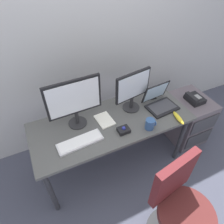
{
  "coord_description": "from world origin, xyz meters",
  "views": [
    {
      "loc": [
        -0.6,
        -1.29,
        2.14
      ],
      "look_at": [
        0.0,
        0.0,
        0.83
      ],
      "focal_mm": 32.45,
      "sensor_mm": 36.0,
      "label": 1
    }
  ],
  "objects_px": {
    "file_cabinet": "(187,119)",
    "laptop": "(160,102)",
    "office_chair": "(179,211)",
    "keyboard": "(80,142)",
    "cell_phone": "(151,95)",
    "coffee_mug": "(150,124)",
    "paper_notepad": "(105,120)",
    "desk_phone": "(194,99)",
    "monitor_main": "(74,100)",
    "monitor_side": "(133,89)",
    "trackball_mouse": "(124,130)",
    "banana": "(178,118)"
  },
  "relations": [
    {
      "from": "desk_phone",
      "to": "monitor_main",
      "type": "xyz_separation_m",
      "value": [
        -1.37,
        0.13,
        0.35
      ]
    },
    {
      "from": "monitor_side",
      "to": "keyboard",
      "type": "xyz_separation_m",
      "value": [
        -0.64,
        -0.22,
        -0.23
      ]
    },
    {
      "from": "office_chair",
      "to": "cell_phone",
      "type": "distance_m",
      "value": 1.2
    },
    {
      "from": "monitor_main",
      "to": "coffee_mug",
      "type": "relative_size",
      "value": 4.65
    },
    {
      "from": "coffee_mug",
      "to": "monitor_side",
      "type": "bearing_deg",
      "value": 92.65
    },
    {
      "from": "laptop",
      "to": "paper_notepad",
      "type": "xyz_separation_m",
      "value": [
        -0.62,
        0.04,
        -0.05
      ]
    },
    {
      "from": "monitor_side",
      "to": "laptop",
      "type": "bearing_deg",
      "value": -18.35
    },
    {
      "from": "monitor_main",
      "to": "coffee_mug",
      "type": "distance_m",
      "value": 0.74
    },
    {
      "from": "coffee_mug",
      "to": "banana",
      "type": "height_order",
      "value": "coffee_mug"
    },
    {
      "from": "monitor_main",
      "to": "desk_phone",
      "type": "bearing_deg",
      "value": -5.56
    },
    {
      "from": "monitor_main",
      "to": "keyboard",
      "type": "height_order",
      "value": "monitor_main"
    },
    {
      "from": "office_chair",
      "to": "monitor_side",
      "type": "bearing_deg",
      "value": 84.08
    },
    {
      "from": "monitor_main",
      "to": "monitor_side",
      "type": "relative_size",
      "value": 1.18
    },
    {
      "from": "monitor_side",
      "to": "paper_notepad",
      "type": "height_order",
      "value": "monitor_side"
    },
    {
      "from": "paper_notepad",
      "to": "coffee_mug",
      "type": "bearing_deg",
      "value": -38.37
    },
    {
      "from": "laptop",
      "to": "coffee_mug",
      "type": "bearing_deg",
      "value": -139.35
    },
    {
      "from": "desk_phone",
      "to": "trackball_mouse",
      "type": "distance_m",
      "value": 1.03
    },
    {
      "from": "office_chair",
      "to": "monitor_main",
      "type": "distance_m",
      "value": 1.26
    },
    {
      "from": "coffee_mug",
      "to": "banana",
      "type": "distance_m",
      "value": 0.33
    },
    {
      "from": "laptop",
      "to": "office_chair",
      "type": "bearing_deg",
      "value": -113.34
    },
    {
      "from": "monitor_main",
      "to": "monitor_side",
      "type": "distance_m",
      "value": 0.59
    },
    {
      "from": "monitor_main",
      "to": "banana",
      "type": "distance_m",
      "value": 1.03
    },
    {
      "from": "paper_notepad",
      "to": "file_cabinet",
      "type": "bearing_deg",
      "value": -2.22
    },
    {
      "from": "office_chair",
      "to": "monitor_side",
      "type": "relative_size",
      "value": 2.25
    },
    {
      "from": "office_chair",
      "to": "monitor_main",
      "type": "relative_size",
      "value": 1.91
    },
    {
      "from": "office_chair",
      "to": "laptop",
      "type": "height_order",
      "value": "office_chair"
    },
    {
      "from": "monitor_main",
      "to": "paper_notepad",
      "type": "distance_m",
      "value": 0.39
    },
    {
      "from": "keyboard",
      "to": "banana",
      "type": "height_order",
      "value": "banana"
    },
    {
      "from": "paper_notepad",
      "to": "cell_phone",
      "type": "relative_size",
      "value": 1.46
    },
    {
      "from": "desk_phone",
      "to": "office_chair",
      "type": "bearing_deg",
      "value": -134.95
    },
    {
      "from": "keyboard",
      "to": "paper_notepad",
      "type": "relative_size",
      "value": 2.01
    },
    {
      "from": "monitor_side",
      "to": "file_cabinet",
      "type": "bearing_deg",
      "value": -7.11
    },
    {
      "from": "coffee_mug",
      "to": "paper_notepad",
      "type": "relative_size",
      "value": 0.52
    },
    {
      "from": "file_cabinet",
      "to": "laptop",
      "type": "relative_size",
      "value": 1.86
    },
    {
      "from": "laptop",
      "to": "monitor_side",
      "type": "bearing_deg",
      "value": 161.65
    },
    {
      "from": "desk_phone",
      "to": "monitor_side",
      "type": "relative_size",
      "value": 0.46
    },
    {
      "from": "trackball_mouse",
      "to": "cell_phone",
      "type": "height_order",
      "value": "trackball_mouse"
    },
    {
      "from": "laptop",
      "to": "cell_phone",
      "type": "relative_size",
      "value": 2.34
    },
    {
      "from": "keyboard",
      "to": "coffee_mug",
      "type": "bearing_deg",
      "value": -9.32
    },
    {
      "from": "monitor_main",
      "to": "keyboard",
      "type": "distance_m",
      "value": 0.37
    },
    {
      "from": "trackball_mouse",
      "to": "banana",
      "type": "height_order",
      "value": "trackball_mouse"
    },
    {
      "from": "monitor_main",
      "to": "keyboard",
      "type": "bearing_deg",
      "value": -103.28
    },
    {
      "from": "desk_phone",
      "to": "monitor_main",
      "type": "bearing_deg",
      "value": 174.44
    },
    {
      "from": "banana",
      "to": "coffee_mug",
      "type": "bearing_deg",
      "value": 176.06
    },
    {
      "from": "monitor_main",
      "to": "trackball_mouse",
      "type": "relative_size",
      "value": 4.61
    },
    {
      "from": "desk_phone",
      "to": "laptop",
      "type": "distance_m",
      "value": 0.51
    },
    {
      "from": "office_chair",
      "to": "keyboard",
      "type": "bearing_deg",
      "value": 124.46
    },
    {
      "from": "monitor_side",
      "to": "laptop",
      "type": "xyz_separation_m",
      "value": [
        0.29,
        -0.1,
        -0.19
      ]
    },
    {
      "from": "monitor_main",
      "to": "keyboard",
      "type": "relative_size",
      "value": 1.22
    },
    {
      "from": "laptop",
      "to": "banana",
      "type": "relative_size",
      "value": 1.75
    }
  ]
}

